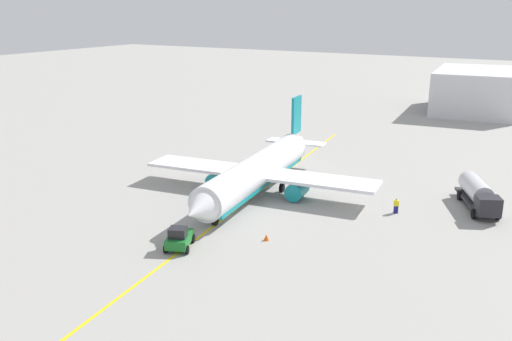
{
  "coord_description": "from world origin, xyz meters",
  "views": [
    {
      "loc": [
        55.5,
        31.99,
        22.02
      ],
      "look_at": [
        0.0,
        0.0,
        3.0
      ],
      "focal_mm": 39.1,
      "sensor_mm": 36.0,
      "label": 1
    }
  ],
  "objects_px": {
    "airplane": "(258,172)",
    "safety_cone_nose": "(266,237)",
    "pushback_tug": "(179,238)",
    "refueling_worker": "(396,206)",
    "fuel_tanker": "(478,194)"
  },
  "relations": [
    {
      "from": "pushback_tug",
      "to": "safety_cone_nose",
      "type": "height_order",
      "value": "pushback_tug"
    },
    {
      "from": "refueling_worker",
      "to": "safety_cone_nose",
      "type": "xyz_separation_m",
      "value": [
        13.67,
        -8.78,
        -0.51
      ]
    },
    {
      "from": "fuel_tanker",
      "to": "pushback_tug",
      "type": "height_order",
      "value": "fuel_tanker"
    },
    {
      "from": "pushback_tug",
      "to": "safety_cone_nose",
      "type": "bearing_deg",
      "value": 132.17
    },
    {
      "from": "fuel_tanker",
      "to": "safety_cone_nose",
      "type": "height_order",
      "value": "fuel_tanker"
    },
    {
      "from": "airplane",
      "to": "refueling_worker",
      "type": "height_order",
      "value": "airplane"
    },
    {
      "from": "pushback_tug",
      "to": "refueling_worker",
      "type": "height_order",
      "value": "pushback_tug"
    },
    {
      "from": "airplane",
      "to": "safety_cone_nose",
      "type": "bearing_deg",
      "value": 33.25
    },
    {
      "from": "pushback_tug",
      "to": "safety_cone_nose",
      "type": "relative_size",
      "value": 6.58
    },
    {
      "from": "safety_cone_nose",
      "to": "refueling_worker",
      "type": "bearing_deg",
      "value": 147.28
    },
    {
      "from": "fuel_tanker",
      "to": "safety_cone_nose",
      "type": "distance_m",
      "value": 25.62
    },
    {
      "from": "fuel_tanker",
      "to": "airplane",
      "type": "bearing_deg",
      "value": -72.12
    },
    {
      "from": "pushback_tug",
      "to": "refueling_worker",
      "type": "distance_m",
      "value": 24.5
    },
    {
      "from": "airplane",
      "to": "pushback_tug",
      "type": "relative_size",
      "value": 8.28
    },
    {
      "from": "airplane",
      "to": "safety_cone_nose",
      "type": "xyz_separation_m",
      "value": [
        11.98,
        7.85,
        -2.42
      ]
    }
  ]
}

